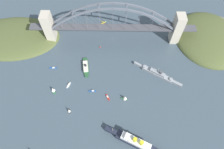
{
  "coord_description": "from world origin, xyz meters",
  "views": [
    {
      "loc": [
        -2.43,
        233.46,
        255.33
      ],
      "look_at": [
        0.0,
        80.01,
        8.0
      ],
      "focal_mm": 30.44,
      "sensor_mm": 36.0,
      "label": 1
    }
  ],
  "objects_px": {
    "small_boat_1": "(125,98)",
    "small_boat_9": "(53,68)",
    "channel_marker_buoy": "(100,47)",
    "ocean_liner": "(136,142)",
    "small_boat_6": "(92,91)",
    "harbor_arch_bridge": "(113,27)",
    "small_boat_5": "(108,97)",
    "naval_cruiser": "(158,74)",
    "small_boat_3": "(69,111)",
    "harbor_ferry_steamer": "(86,67)",
    "small_boat_2": "(53,90)",
    "seaplane_taxiing_near_bridge": "(103,23)",
    "small_boat_4": "(69,85)"
  },
  "relations": [
    {
      "from": "naval_cruiser",
      "to": "channel_marker_buoy",
      "type": "bearing_deg",
      "value": -30.64
    },
    {
      "from": "seaplane_taxiing_near_bridge",
      "to": "channel_marker_buoy",
      "type": "height_order",
      "value": "seaplane_taxiing_near_bridge"
    },
    {
      "from": "harbor_arch_bridge",
      "to": "small_boat_6",
      "type": "relative_size",
      "value": 23.99
    },
    {
      "from": "small_boat_9",
      "to": "channel_marker_buoy",
      "type": "height_order",
      "value": "channel_marker_buoy"
    },
    {
      "from": "ocean_liner",
      "to": "small_boat_3",
      "type": "xyz_separation_m",
      "value": [
        91.15,
        -41.39,
        -1.43
      ]
    },
    {
      "from": "small_boat_4",
      "to": "small_boat_6",
      "type": "xyz_separation_m",
      "value": [
        -37.26,
        9.6,
        -0.05
      ]
    },
    {
      "from": "small_boat_1",
      "to": "harbor_arch_bridge",
      "type": "bearing_deg",
      "value": -80.67
    },
    {
      "from": "seaplane_taxiing_near_bridge",
      "to": "small_boat_5",
      "type": "distance_m",
      "value": 153.44
    },
    {
      "from": "harbor_arch_bridge",
      "to": "small_boat_4",
      "type": "xyz_separation_m",
      "value": [
        66.15,
        95.5,
        -28.36
      ]
    },
    {
      "from": "harbor_ferry_steamer",
      "to": "small_boat_5",
      "type": "xyz_separation_m",
      "value": [
        -36.8,
        52.39,
        -1.69
      ]
    },
    {
      "from": "small_boat_6",
      "to": "small_boat_5",
      "type": "bearing_deg",
      "value": 157.16
    },
    {
      "from": "seaplane_taxiing_near_bridge",
      "to": "small_boat_3",
      "type": "relative_size",
      "value": 1.18
    },
    {
      "from": "ocean_liner",
      "to": "small_boat_6",
      "type": "distance_m",
      "value": 95.96
    },
    {
      "from": "naval_cruiser",
      "to": "small_boat_6",
      "type": "distance_m",
      "value": 104.99
    },
    {
      "from": "small_boat_2",
      "to": "small_boat_4",
      "type": "distance_m",
      "value": 23.84
    },
    {
      "from": "ocean_liner",
      "to": "channel_marker_buoy",
      "type": "distance_m",
      "value": 168.6
    },
    {
      "from": "small_boat_6",
      "to": "channel_marker_buoy",
      "type": "bearing_deg",
      "value": -94.8
    },
    {
      "from": "naval_cruiser",
      "to": "small_boat_2",
      "type": "bearing_deg",
      "value": 11.08
    },
    {
      "from": "ocean_liner",
      "to": "harbor_ferry_steamer",
      "type": "distance_m",
      "value": 138.65
    },
    {
      "from": "channel_marker_buoy",
      "to": "seaplane_taxiing_near_bridge",
      "type": "bearing_deg",
      "value": -93.55
    },
    {
      "from": "small_boat_2",
      "to": "small_boat_3",
      "type": "height_order",
      "value": "small_boat_2"
    },
    {
      "from": "harbor_arch_bridge",
      "to": "channel_marker_buoy",
      "type": "bearing_deg",
      "value": 41.82
    },
    {
      "from": "small_boat_6",
      "to": "harbor_arch_bridge",
      "type": "bearing_deg",
      "value": -105.37
    },
    {
      "from": "small_boat_1",
      "to": "small_boat_5",
      "type": "bearing_deg",
      "value": -5.66
    },
    {
      "from": "naval_cruiser",
      "to": "small_boat_1",
      "type": "bearing_deg",
      "value": 39.19
    },
    {
      "from": "small_boat_3",
      "to": "ocean_liner",
      "type": "bearing_deg",
      "value": 155.58
    },
    {
      "from": "ocean_liner",
      "to": "small_boat_9",
      "type": "xyz_separation_m",
      "value": [
        127.2,
        -114.78,
        -4.65
      ]
    },
    {
      "from": "small_boat_1",
      "to": "small_boat_5",
      "type": "height_order",
      "value": "small_boat_1"
    },
    {
      "from": "harbor_arch_bridge",
      "to": "small_boat_3",
      "type": "relative_size",
      "value": 32.56
    },
    {
      "from": "seaplane_taxiing_near_bridge",
      "to": "naval_cruiser",
      "type": "bearing_deg",
      "value": 128.48
    },
    {
      "from": "small_boat_3",
      "to": "small_boat_6",
      "type": "distance_m",
      "value": 44.76
    },
    {
      "from": "small_boat_1",
      "to": "small_boat_9",
      "type": "height_order",
      "value": "small_boat_1"
    },
    {
      "from": "small_boat_1",
      "to": "small_boat_4",
      "type": "relative_size",
      "value": 0.97
    },
    {
      "from": "small_boat_6",
      "to": "channel_marker_buoy",
      "type": "distance_m",
      "value": 86.01
    },
    {
      "from": "small_boat_1",
      "to": "small_boat_9",
      "type": "bearing_deg",
      "value": -24.76
    },
    {
      "from": "harbor_arch_bridge",
      "to": "seaplane_taxiing_near_bridge",
      "type": "xyz_separation_m",
      "value": [
        18.11,
        -38.18,
        -27.19
      ]
    },
    {
      "from": "small_boat_2",
      "to": "small_boat_1",
      "type": "bearing_deg",
      "value": 173.83
    },
    {
      "from": "small_boat_2",
      "to": "channel_marker_buoy",
      "type": "relative_size",
      "value": 3.74
    },
    {
      "from": "ocean_liner",
      "to": "naval_cruiser",
      "type": "distance_m",
      "value": 111.86
    },
    {
      "from": "ocean_liner",
      "to": "small_boat_1",
      "type": "xyz_separation_m",
      "value": [
        12.63,
        -61.94,
        -0.92
      ]
    },
    {
      "from": "small_boat_2",
      "to": "ocean_liner",
      "type": "bearing_deg",
      "value": 148.36
    },
    {
      "from": "harbor_ferry_steamer",
      "to": "small_boat_6",
      "type": "distance_m",
      "value": 44.93
    },
    {
      "from": "harbor_ferry_steamer",
      "to": "seaplane_taxiing_near_bridge",
      "type": "distance_m",
      "value": 103.53
    },
    {
      "from": "ocean_liner",
      "to": "seaplane_taxiing_near_bridge",
      "type": "xyz_separation_m",
      "value": [
        50.01,
        -217.38,
        -3.41
      ]
    },
    {
      "from": "harbor_ferry_steamer",
      "to": "harbor_arch_bridge",
      "type": "bearing_deg",
      "value": -124.41
    },
    {
      "from": "small_boat_3",
      "to": "small_boat_5",
      "type": "xyz_separation_m",
      "value": [
        -53.33,
        -23.05,
        -3.26
      ]
    },
    {
      "from": "small_boat_2",
      "to": "small_boat_9",
      "type": "xyz_separation_m",
      "value": [
        7.97,
        -41.32,
        -3.85
      ]
    },
    {
      "from": "harbor_ferry_steamer",
      "to": "small_boat_6",
      "type": "xyz_separation_m",
      "value": [
        -13.84,
        42.72,
        -1.65
      ]
    },
    {
      "from": "harbor_arch_bridge",
      "to": "naval_cruiser",
      "type": "height_order",
      "value": "harbor_arch_bridge"
    },
    {
      "from": "channel_marker_buoy",
      "to": "ocean_liner",
      "type": "bearing_deg",
      "value": 108.53
    }
  ]
}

